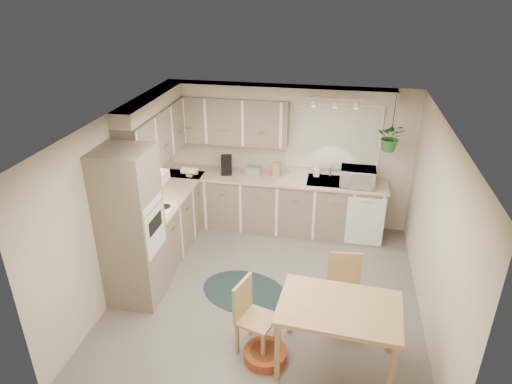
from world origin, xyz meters
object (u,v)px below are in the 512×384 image
chair_left (257,318)px  microwave (358,175)px  chair_back (344,293)px  dining_table (337,336)px  braided_rug (245,291)px  pet_bed (265,354)px

chair_left → microwave: microwave is taller
microwave → chair_back: bearing=-92.0°
dining_table → microwave: (0.19, 2.79, 0.72)m
dining_table → braided_rug: bearing=139.7°
chair_left → pet_bed: 0.43m
chair_back → chair_left: bearing=26.7°
chair_back → microwave: bearing=-98.7°
pet_bed → braided_rug: bearing=113.1°
dining_table → braided_rug: dining_table is taller
chair_back → microwave: microwave is taller
microwave → braided_rug: bearing=-128.5°
chair_left → pet_bed: (0.13, -0.15, -0.38)m
chair_left → microwave: 2.99m
dining_table → chair_left: size_ratio=1.46×
dining_table → chair_back: 0.69m
chair_left → braided_rug: bearing=-142.5°
dining_table → chair_left: 0.90m
dining_table → pet_bed: bearing=-174.7°
dining_table → chair_back: (0.06, 0.68, 0.05)m
dining_table → microwave: microwave is taller
pet_bed → microwave: size_ratio=0.92×
chair_left → dining_table: bearing=102.3°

